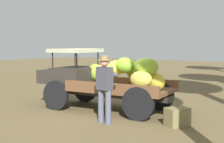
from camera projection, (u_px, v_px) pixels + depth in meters
ground_plane at (110, 111)px, 9.50m from camera, size 60.00×60.00×0.00m
truck at (101, 79)px, 9.65m from camera, size 4.58×2.16×1.90m
farmer at (105, 85)px, 7.89m from camera, size 0.52×0.48×1.75m
wooden_crate at (177, 117)px, 7.70m from camera, size 0.63×0.69×0.46m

